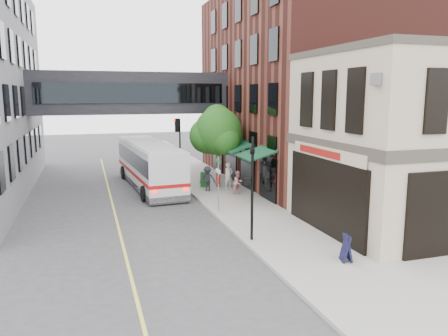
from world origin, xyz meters
TOP-DOWN VIEW (x-y plane):
  - ground at (0.00, 0.00)m, footprint 120.00×120.00m
  - sidewalk_main at (2.00, 14.00)m, footprint 4.00×60.00m
  - corner_building at (8.97, 2.00)m, footprint 10.19×8.12m
  - brick_building at (9.98, 15.00)m, footprint 13.76×18.00m
  - skyway_bridge at (-3.00, 18.00)m, footprint 14.00×3.18m
  - traffic_signal_near at (0.37, 2.00)m, footprint 0.44×0.22m
  - traffic_signal_far at (0.26, 17.00)m, footprint 0.53×0.28m
  - street_sign_pole at (0.39, 7.00)m, footprint 0.08×0.75m
  - street_tree at (2.19, 13.22)m, footprint 3.80×3.20m
  - lane_marking at (-5.00, 10.00)m, footprint 0.12×40.00m
  - bus at (-2.19, 15.13)m, footprint 3.38×11.46m
  - pedestrian_a at (2.67, 12.20)m, footprint 0.75×0.61m
  - pedestrian_b at (2.75, 10.49)m, footprint 0.92×0.87m
  - pedestrian_c at (1.16, 11.97)m, footprint 1.22×1.01m
  - newspaper_box at (1.29, 13.31)m, footprint 0.64×0.61m
  - sandwich_board at (2.93, -1.40)m, footprint 0.52×0.65m

SIDE VIEW (x-z plane):
  - ground at x=0.00m, z-range 0.00..0.00m
  - lane_marking at x=-5.00m, z-range 0.00..0.01m
  - sidewalk_main at x=2.00m, z-range 0.00..0.15m
  - newspaper_box at x=1.29m, z-range 0.15..1.17m
  - sandwich_board at x=2.93m, z-range 0.15..1.17m
  - pedestrian_b at x=2.75m, z-range 0.15..1.65m
  - pedestrian_c at x=1.16m, z-range 0.15..1.79m
  - pedestrian_a at x=2.67m, z-range 0.15..1.93m
  - bus at x=-2.19m, z-range 0.18..3.22m
  - street_sign_pole at x=0.39m, z-range 0.43..3.43m
  - traffic_signal_near at x=0.37m, z-range 0.68..5.28m
  - traffic_signal_far at x=0.26m, z-range 1.09..5.59m
  - street_tree at x=2.19m, z-range 1.11..6.71m
  - corner_building at x=8.97m, z-range -0.01..8.44m
  - skyway_bridge at x=-3.00m, z-range 5.00..8.00m
  - brick_building at x=9.98m, z-range -0.01..13.99m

